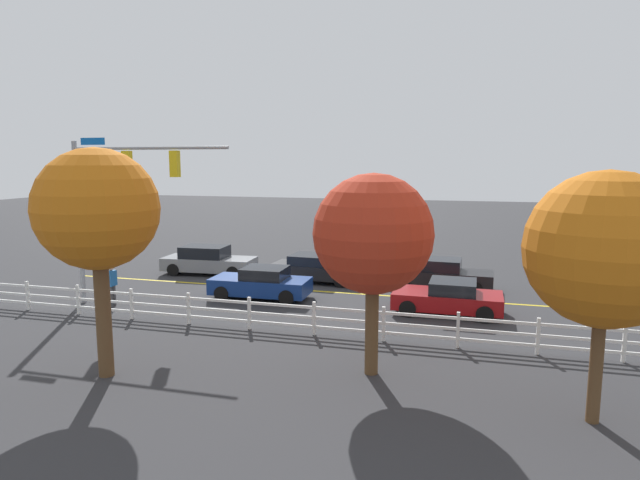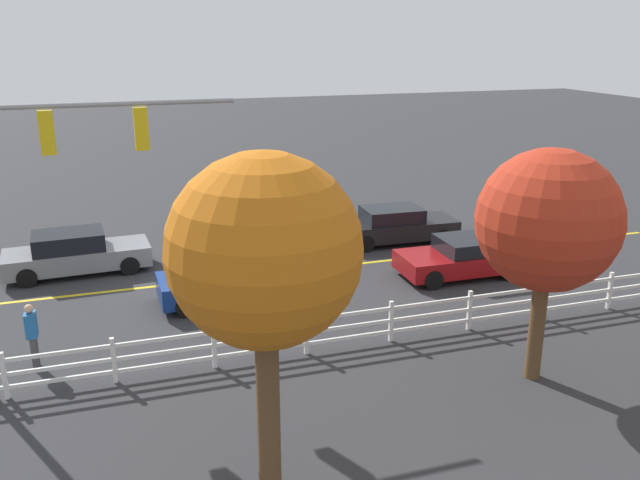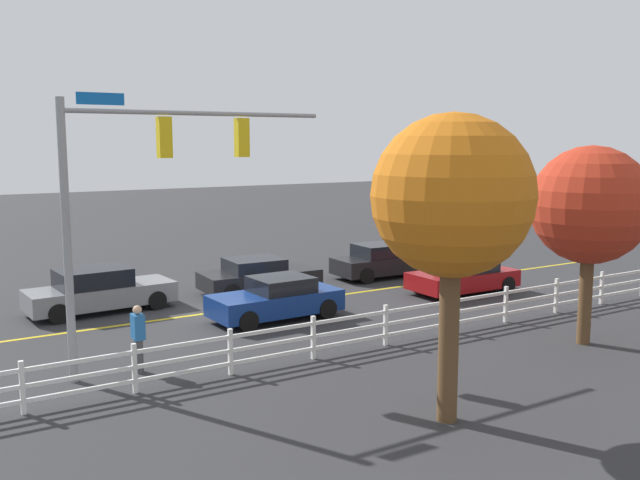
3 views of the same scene
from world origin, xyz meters
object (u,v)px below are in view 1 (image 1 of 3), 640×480
Objects in this scene: car_1 at (448,298)px; car_4 at (439,274)px; tree_0 at (373,235)px; tree_2 at (605,250)px; car_0 at (315,268)px; car_2 at (208,261)px; tree_1 at (97,211)px; pedestrian at (112,284)px; car_3 at (261,283)px.

car_4 is (0.56, -4.06, 0.06)m from car_1.
car_4 is at bearing -96.57° from tree_0.
tree_2 is at bearing -69.21° from car_4.
car_1 is 0.88× the size of car_4.
tree_2 is (-10.04, 12.29, 3.31)m from car_0.
car_2 is at bearing -178.72° from car_4.
car_2 is at bearing -74.69° from tree_1.
tree_2 reaches higher than car_1.
pedestrian is at bearing -100.13° from car_2.
car_4 is at bearing -4.34° from car_2.
car_1 is 7.68m from tree_0.
car_3 reaches higher than car_1.
car_3 is 9.77m from tree_0.
car_3 is 0.76× the size of tree_0.
car_0 is 13.69m from tree_1.
car_0 is 16.21m from tree_2.
tree_0 reaches higher than car_3.
car_2 is (12.39, -4.28, 0.08)m from car_1.
tree_2 is at bearing -47.87° from car_0.
car_0 is 7.70m from car_1.
car_0 is 4.06m from car_3.
car_2 is 6.87m from pedestrian.
car_3 is 0.75× the size of tree_2.
car_4 is 13.31m from tree_2.
tree_2 reaches higher than car_3.
tree_1 is at bearing -120.32° from car_4.
car_3 is (7.83, -0.26, 0.03)m from car_1.
car_0 is 1.08× the size of car_1.
pedestrian is at bearing 26.05° from car_3.
car_0 is at bearing -134.56° from pedestrian.
car_2 is at bearing -96.24° from pedestrian.
tree_2 reaches higher than pedestrian.
tree_0 is 7.34m from tree_1.
car_4 is (-11.83, 0.21, -0.02)m from car_2.
tree_1 is (8.81, 8.81, 3.92)m from car_1.
car_3 is 2.51× the size of pedestrian.
car_3 is (-4.56, 4.01, -0.05)m from car_2.
tree_0 is at bearing 129.23° from car_3.
car_3 is at bearing -96.16° from tree_1.
tree_0 is at bearing -94.26° from car_4.
tree_1 is (-3.58, 13.08, 3.85)m from car_2.
car_0 is at bearing -178.15° from car_4.
car_1 is 0.97× the size of car_3.
tree_2 is at bearing 141.80° from car_3.
car_1 is at bearing 176.51° from car_3.
car_3 reaches higher than car_0.
car_4 reaches higher than car_3.
car_2 is 0.87× the size of tree_0.
car_3 is at bearing -1.14° from car_1.
pedestrian is at bearing -150.09° from car_4.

